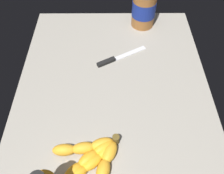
% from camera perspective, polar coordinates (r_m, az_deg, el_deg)
% --- Properties ---
extents(ground_plane, '(0.92, 0.63, 0.05)m').
position_cam_1_polar(ground_plane, '(0.76, 0.33, -4.31)').
color(ground_plane, gray).
extents(banana_bunch, '(0.18, 0.18, 0.03)m').
position_cam_1_polar(banana_bunch, '(0.64, -4.72, -17.12)').
color(banana_bunch, gold).
rests_on(banana_bunch, ground_plane).
extents(peanut_butter_jar, '(0.09, 0.09, 0.16)m').
position_cam_1_polar(peanut_butter_jar, '(0.98, 7.76, 18.48)').
color(peanut_butter_jar, '#9E602D').
rests_on(peanut_butter_jar, ground_plane).
extents(butter_knife, '(0.11, 0.18, 0.01)m').
position_cam_1_polar(butter_knife, '(0.86, 1.37, 7.13)').
color(butter_knife, silver).
rests_on(butter_knife, ground_plane).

